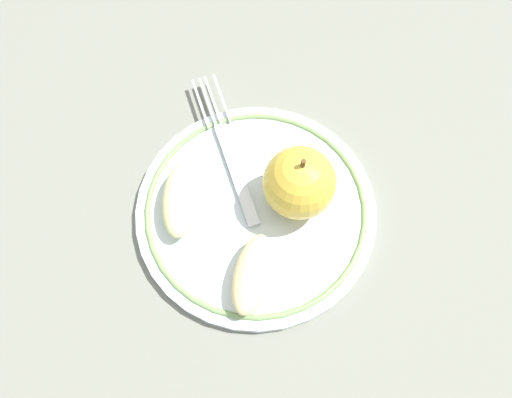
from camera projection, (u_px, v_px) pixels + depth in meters
ground_plane at (242, 231)px, 0.49m from camera, size 2.00×2.00×0.00m
plate at (256, 210)px, 0.50m from camera, size 0.24×0.24×0.01m
apple_red_whole at (299, 183)px, 0.46m from camera, size 0.07×0.07×0.08m
apple_slice_front at (252, 274)px, 0.45m from camera, size 0.08×0.06×0.02m
apple_slice_back at (180, 200)px, 0.48m from camera, size 0.08×0.05×0.02m
fork at (229, 151)px, 0.51m from camera, size 0.18×0.04×0.00m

